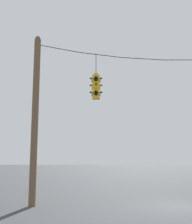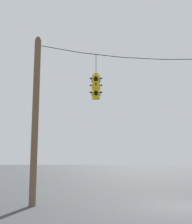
% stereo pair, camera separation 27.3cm
% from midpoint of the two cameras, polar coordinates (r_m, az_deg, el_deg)
% --- Properties ---
extents(utility_pole_left, '(0.31, 0.31, 7.84)m').
position_cam_midpoint_polar(utility_pole_left, '(13.11, -12.87, -1.03)').
color(utility_pole_left, brown).
rests_on(utility_pole_left, ground_plane).
extents(span_wire, '(13.91, 0.03, 0.81)m').
position_cam_midpoint_polar(span_wire, '(14.10, 16.94, 11.09)').
color(span_wire, black).
extents(traffic_light_near_left_pole, '(0.58, 0.58, 2.14)m').
position_cam_midpoint_polar(traffic_light_near_left_pole, '(13.06, -0.60, 5.16)').
color(traffic_light_near_left_pole, yellow).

